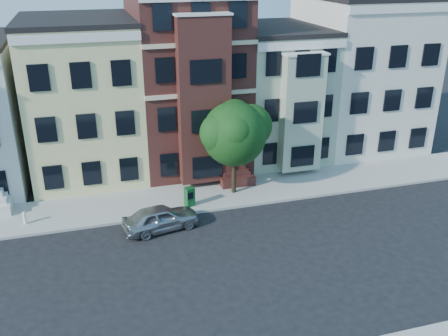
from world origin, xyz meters
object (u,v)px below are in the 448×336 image
object	(u,v)px
street_tree	(234,138)
parked_car	(161,218)
newspaper_box	(190,197)
fire_hydrant	(25,219)

from	to	relation	value
street_tree	parked_car	distance (m)	6.69
newspaper_box	fire_hydrant	size ratio (longest dim) A/B	1.97
street_tree	parked_car	world-z (taller)	street_tree
parked_car	newspaper_box	size ratio (longest dim) A/B	3.60
street_tree	fire_hydrant	bearing A→B (deg)	-177.03
street_tree	parked_car	bearing A→B (deg)	-148.79
street_tree	fire_hydrant	xyz separation A→B (m)	(-12.24, -0.64, -3.28)
parked_car	street_tree	bearing A→B (deg)	-69.43
newspaper_box	street_tree	bearing A→B (deg)	1.80
street_tree	newspaper_box	size ratio (longest dim) A/B	6.23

